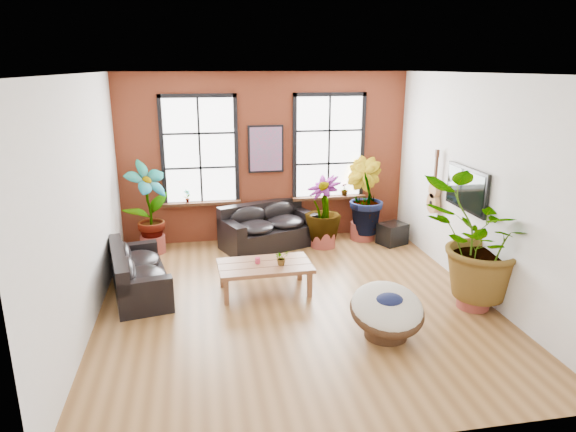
% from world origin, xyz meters
% --- Properties ---
extents(room, '(6.04, 6.54, 3.54)m').
position_xyz_m(room, '(0.00, 0.15, 1.75)').
color(room, brown).
rests_on(room, ground).
extents(sofa_back, '(2.11, 1.55, 0.87)m').
position_xyz_m(sofa_back, '(-0.05, 2.70, 0.40)').
color(sofa_back, black).
rests_on(sofa_back, ground).
extents(sofa_left, '(1.16, 2.04, 0.76)m').
position_xyz_m(sofa_left, '(-2.49, 0.80, 0.34)').
color(sofa_left, black).
rests_on(sofa_left, ground).
extents(coffee_table, '(1.55, 0.92, 0.59)m').
position_xyz_m(coffee_table, '(-0.41, 0.48, 0.43)').
color(coffee_table, brown).
rests_on(coffee_table, ground).
extents(papasan_chair, '(1.05, 1.06, 0.77)m').
position_xyz_m(papasan_chair, '(1.04, -1.28, 0.39)').
color(papasan_chair, '#3D2616').
rests_on(papasan_chair, ground).
extents(poster, '(0.74, 0.06, 0.98)m').
position_xyz_m(poster, '(0.00, 3.18, 1.95)').
color(poster, black).
rests_on(poster, room).
extents(tv_wall_unit, '(0.13, 1.86, 1.20)m').
position_xyz_m(tv_wall_unit, '(2.93, 0.60, 1.54)').
color(tv_wall_unit, black).
rests_on(tv_wall_unit, room).
extents(media_box, '(0.66, 0.61, 0.44)m').
position_xyz_m(media_box, '(2.54, 2.36, 0.22)').
color(media_box, black).
rests_on(media_box, ground).
extents(pot_back_left, '(0.65, 0.65, 0.36)m').
position_xyz_m(pot_back_left, '(-2.36, 2.72, 0.18)').
color(pot_back_left, brown).
rests_on(pot_back_left, ground).
extents(pot_back_right, '(0.63, 0.63, 0.38)m').
position_xyz_m(pot_back_right, '(2.03, 2.77, 0.19)').
color(pot_back_right, brown).
rests_on(pot_back_right, ground).
extents(pot_right_wall, '(0.58, 0.58, 0.36)m').
position_xyz_m(pot_right_wall, '(2.69, -0.66, 0.18)').
color(pot_right_wall, brown).
rests_on(pot_right_wall, ground).
extents(pot_mid, '(0.57, 0.57, 0.37)m').
position_xyz_m(pot_mid, '(1.07, 2.45, 0.18)').
color(pot_mid, brown).
rests_on(pot_mid, ground).
extents(floor_plant_back_left, '(1.08, 1.06, 1.72)m').
position_xyz_m(floor_plant_back_left, '(-2.39, 2.69, 1.01)').
color(floor_plant_back_left, '#155023').
rests_on(floor_plant_back_left, ground).
extents(floor_plant_back_right, '(1.01, 1.10, 1.61)m').
position_xyz_m(floor_plant_back_right, '(2.03, 2.79, 0.96)').
color(floor_plant_back_right, '#155023').
rests_on(floor_plant_back_right, ground).
extents(floor_plant_right_wall, '(1.81, 1.61, 1.86)m').
position_xyz_m(floor_plant_right_wall, '(2.69, -0.70, 1.09)').
color(floor_plant_right_wall, '#155023').
rests_on(floor_plant_right_wall, ground).
extents(floor_plant_mid, '(1.02, 1.02, 1.34)m').
position_xyz_m(floor_plant_mid, '(1.07, 2.49, 0.81)').
color(floor_plant_mid, '#155023').
rests_on(floor_plant_mid, ground).
extents(table_plant, '(0.28, 0.26, 0.25)m').
position_xyz_m(table_plant, '(-0.14, 0.40, 0.61)').
color(table_plant, '#155023').
rests_on(table_plant, coffee_table).
extents(sill_plant_left, '(0.17, 0.17, 0.27)m').
position_xyz_m(sill_plant_left, '(-1.65, 3.13, 1.04)').
color(sill_plant_left, '#155023').
rests_on(sill_plant_left, room).
extents(sill_plant_right, '(0.19, 0.19, 0.27)m').
position_xyz_m(sill_plant_right, '(1.70, 3.13, 1.04)').
color(sill_plant_right, '#155023').
rests_on(sill_plant_right, room).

